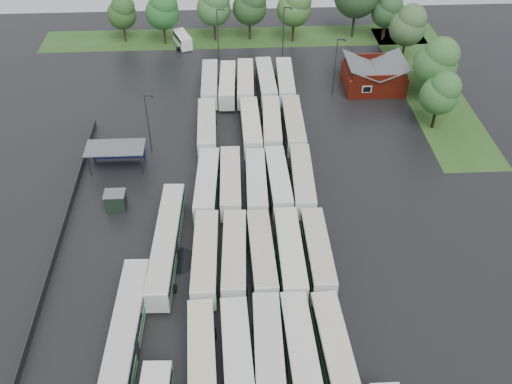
{
  "coord_description": "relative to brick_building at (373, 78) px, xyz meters",
  "views": [
    {
      "loc": [
        -1.03,
        -44.71,
        48.9
      ],
      "look_at": [
        2.0,
        12.0,
        2.5
      ],
      "focal_mm": 40.0,
      "sensor_mm": 36.0,
      "label": 1
    }
  ],
  "objects": [
    {
      "name": "bus_r3c2",
      "position": [
        -21.84,
        -28.3,
        0.03
      ],
      "size": [
        2.88,
        12.46,
        3.45
      ],
      "rotation": [
        0.0,
        0.0,
        -0.02
      ],
      "color": "silver",
      "rests_on": "ground"
    },
    {
      "name": "bus_r1c1",
      "position": [
        -25.1,
        -55.34,
        0.11
      ],
      "size": [
        3.21,
        13.02,
        3.6
      ],
      "rotation": [
        0.0,
        0.0,
        0.04
      ],
      "color": "silver",
      "rests_on": "ground"
    },
    {
      "name": "bus_r1c0",
      "position": [
        -28.49,
        -55.08,
        0.04
      ],
      "size": [
        3.15,
        12.52,
        3.46
      ],
      "rotation": [
        0.0,
        0.0,
        0.04
      ],
      "color": "silver",
      "rests_on": "ground"
    },
    {
      "name": "tree_north_1",
      "position": [
        -37.18,
        19.85,
        5.09
      ],
      "size": [
        6.53,
        6.53,
        10.81
      ],
      "color": "#392716",
      "rests_on": "ground"
    },
    {
      "name": "tree_east_1",
      "position": [
        8.36,
        -5.62,
        5.65
      ],
      "size": [
        7.06,
        7.06,
        11.69
      ],
      "color": "black",
      "rests_on": "ground"
    },
    {
      "name": "bus_r2c2",
      "position": [
        -21.9,
        -41.54,
        0.05
      ],
      "size": [
        2.97,
        12.57,
        3.48
      ],
      "rotation": [
        0.0,
        0.0,
        0.03
      ],
      "color": "silver",
      "rests_on": "ground"
    },
    {
      "name": "bus_r2c3",
      "position": [
        -18.67,
        -41.65,
        0.13
      ],
      "size": [
        2.8,
        13.05,
        3.63
      ],
      "rotation": [
        0.0,
        0.0,
        -0.0
      ],
      "color": "silver",
      "rests_on": "ground"
    },
    {
      "name": "lamp_post_ne",
      "position": [
        -7.18,
        -1.86,
        3.98
      ],
      "size": [
        1.55,
        0.3,
        10.07
      ],
      "color": "#2D2D30",
      "rests_on": "ground"
    },
    {
      "name": "tree_north_4",
      "position": [
        -11.73,
        19.72,
        5.31
      ],
      "size": [
        6.73,
        6.73,
        11.15
      ],
      "color": "#3B2617",
      "rests_on": "ground"
    },
    {
      "name": "bus_r4c0",
      "position": [
        -28.54,
        -14.43,
        0.09
      ],
      "size": [
        2.87,
        12.81,
        3.56
      ],
      "rotation": [
        0.0,
        0.0,
        0.01
      ],
      "color": "silver",
      "rests_on": "ground"
    },
    {
      "name": "grass_strip_north",
      "position": [
        -22.0,
        22.03,
        -1.86
      ],
      "size": [
        80.0,
        10.0,
        0.01
      ],
      "primitive_type": "cube",
      "color": "#284A18",
      "rests_on": "ground"
    },
    {
      "name": "bus_r5c4",
      "position": [
        -15.4,
        -0.61,
        0.08
      ],
      "size": [
        3.13,
        12.82,
        3.55
      ],
      "rotation": [
        0.0,
        0.0,
        -0.03
      ],
      "color": "silver",
      "rests_on": "ground"
    },
    {
      "name": "bus_r2c0",
      "position": [
        -28.35,
        -41.65,
        0.13
      ],
      "size": [
        3.07,
        13.1,
        3.63
      ],
      "rotation": [
        0.0,
        0.0,
        -0.02
      ],
      "color": "silver",
      "rests_on": "ground"
    },
    {
      "name": "bus_r1c4",
      "position": [
        -15.64,
        -54.93,
        0.08
      ],
      "size": [
        3.26,
        12.83,
        3.54
      ],
      "rotation": [
        0.0,
        0.0,
        0.04
      ],
      "color": "silver",
      "rests_on": "ground"
    },
    {
      "name": "bus_r2c4",
      "position": [
        -15.44,
        -41.44,
        0.04
      ],
      "size": [
        2.67,
        12.47,
        3.47
      ],
      "rotation": [
        0.0,
        0.0,
        -0.0
      ],
      "color": "silver",
      "rests_on": "ground"
    },
    {
      "name": "puddle_3",
      "position": [
        -19.64,
        -42.18,
        -1.86
      ],
      "size": [
        4.43,
        4.43,
        0.01
      ],
      "primitive_type": "cylinder",
      "color": "black",
      "rests_on": "ground"
    },
    {
      "name": "bus_r5c3",
      "position": [
        -18.66,
        -0.44,
        0.1
      ],
      "size": [
        3.02,
        12.91,
        3.58
      ],
      "rotation": [
        0.0,
        0.0,
        0.02
      ],
      "color": "silver",
      "rests_on": "ground"
    },
    {
      "name": "lamp_post_back_w",
      "position": [
        -26.62,
        12.06,
        3.92
      ],
      "size": [
        1.53,
        0.3,
        9.96
      ],
      "color": "#2D2D30",
      "rests_on": "ground"
    },
    {
      "name": "tree_east_0",
      "position": [
        6.91,
        -13.2,
        4.37
      ],
      "size": [
        5.86,
        5.86,
        9.7
      ],
      "color": "black",
      "rests_on": "ground"
    },
    {
      "name": "bus_r2c1",
      "position": [
        -25.06,
        -41.51,
        0.08
      ],
      "size": [
        3.18,
        12.81,
        3.54
      ],
      "rotation": [
        0.0,
        0.0,
        -0.04
      ],
      "color": "silver",
      "rests_on": "ground"
    },
    {
      "name": "bus_r4c4",
      "position": [
        -15.43,
        -14.37,
        0.13
      ],
      "size": [
        3.0,
        13.1,
        3.63
      ],
      "rotation": [
        0.0,
        0.0,
        -0.02
      ],
      "color": "silver",
      "rests_on": "ground"
    },
    {
      "name": "tree_north_2",
      "position": [
        -27.31,
        20.99,
        5.22
      ],
      "size": [
        6.65,
        6.65,
        11.02
      ],
      "color": "#3C2415",
      "rests_on": "ground"
    },
    {
      "name": "artic_bus_west_b",
      "position": [
        -32.96,
        -38.86,
        0.05
      ],
      "size": [
        3.51,
        18.7,
        3.45
      ],
      "rotation": [
        0.0,
        0.0,
        -0.05
      ],
      "color": "silver",
      "rests_on": "ground"
    },
    {
      "name": "brick_building",
      "position": [
        0.0,
        0.0,
        0.0
      ],
      "size": [
        10.07,
        8.6,
        5.39
      ],
      "color": "maroon",
      "rests_on": "ground"
    },
    {
      "name": "bus_r3c4",
      "position": [
        -15.68,
        -27.95,
        0.1
      ],
      "size": [
        3.25,
        12.97,
        3.58
      ],
      "rotation": [
        0.0,
        0.0,
        -0.04
      ],
      "color": "silver",
      "rests_on": "ground"
    },
    {
      "name": "wash_shed",
      "position": [
        -41.2,
        -20.74,
        1.12
      ],
      "size": [
        8.2,
        4.2,
        3.58
      ],
      "color": "#2D2D30",
      "rests_on": "ground"
    },
    {
      "name": "bus_r4c2",
      "position": [
        -21.93,
        -14.54,
        0.12
      ],
      "size": [
        2.95,
        13.02,
        3.61
      ],
      "rotation": [
        0.0,
        0.0,
        0.01
      ],
      "color": "silver",
      "rests_on": "ground"
    },
    {
      "name": "bus_r1c2",
      "position": [
        -22.07,
        -54.98,
        0.13
      ],
      "size": [
        3.03,
        13.07,
        3.62
      ],
      "rotation": [
        0.0,
        0.0,
        -0.02
      ],
      "color": "silver",
      "rests_on": "ground"
    },
    {
      "name": "minibus",
      "position": [
        -33.83,
        18.63,
        -0.42
      ],
      "size": [
        4.09,
        6.34,
        2.6
      ],
      "rotation": [
        0.0,
        0.0,
        0.35
      ],
      "color": "white",
      "rests_on": "ground"
    },
    {
      "name": "lamp_post_back_e",
      "position": [
        -14.68,
        10.78,
        4.27
      ],
      "size": [
        1.63,
        0.32,
        10.57
      ],
      "color": "#2D2D30",
      "rests_on": "ground"
    },
    {
      "name": "bus_r3c3",
      "position": [
        -18.86,
        -27.84,
        0.03
      ],
      "size": [
        2.9,
        12.47,
        3.46
      ],
      "rotation": [
        0.0,
        0.0,
        0.02
      ],
      "color": "silver",
      "rests_on": "ground"
    },
    {
      "name": "bus_r5c0",
      "position": [
        -28.25,
        -0.58,
        0.05
      ],
      "size": [
        2.75,
        12.55,
        3.49
      ],
      "rotation": [
        0.0,
        0.0,
        -0.01
      ],
      "color": "silver",
      "rests_on": "ground"
    },
    {
      "name": "bus_r5c1",
      "position": [
        -25.26,
        -1.03,
        0.03
      ],
      "size": [
        3.1,
        12.48,
        3.45
      ],
      "rotation": [
        0.0,
        0.0,
        -0.04
      ],
      "color": "silver",
      "rests_on": "ground"
    },
    {
      "name": "bus_r5c2",
      "position": [
        -22.19,
        -0.86,
        0.11
      ],
      "size": [
        3.19,
        12.96,
        3.58
      ],
      "rotation": [
        0.0,
        0.0,
        -0.04
      ],
      "color": "silver",
      "rests_on": "ground"
    },
    {
      "name": "ground",
      "position": [
        -24.0,
        -42.77,
        -1.87
      ],
      "size": [
        160.0,
        160.0,
        0.0
      ],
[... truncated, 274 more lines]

